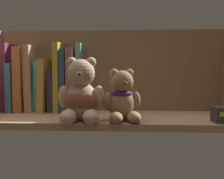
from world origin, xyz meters
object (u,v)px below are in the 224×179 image
at_px(book_7, 60,77).
at_px(teddy_bear_larger, 81,96).
at_px(book_2, 24,79).
at_px(book_4, 40,86).
at_px(book_0, 8,77).
at_px(book_10, 80,78).
at_px(teddy_bear_smaller, 122,99).
at_px(book_6, 53,90).
at_px(book_9, 73,80).
at_px(book_8, 66,81).
at_px(book_1, 17,87).
at_px(book_3, 32,79).
at_px(book_5, 46,85).

distance_m(book_7, teddy_bear_larger, 0.23).
relative_size(book_2, book_4, 1.26).
height_order(book_0, book_10, book_0).
bearing_deg(book_2, book_7, 0.00).
distance_m(book_2, teddy_bear_smaller, 0.41).
bearing_deg(book_6, book_9, 0.00).
xyz_separation_m(book_9, teddy_bear_larger, (0.06, -0.20, -0.04)).
xyz_separation_m(book_4, book_8, (0.10, 0.00, 0.02)).
distance_m(book_1, book_10, 0.24).
bearing_deg(teddy_bear_smaller, book_0, 156.08).
distance_m(book_9, teddy_bear_smaller, 0.27).
xyz_separation_m(book_2, book_4, (0.06, 0.00, -0.02)).
bearing_deg(teddy_bear_smaller, book_3, 150.54).
height_order(book_4, book_9, book_9).
bearing_deg(book_7, book_8, 0.00).
bearing_deg(book_10, book_6, 180.00).
height_order(book_4, book_5, book_5).
relative_size(book_4, book_9, 0.81).
xyz_separation_m(book_1, book_5, (0.11, 0.00, 0.01)).
bearing_deg(teddy_bear_smaller, book_8, 137.78).
bearing_deg(book_8, book_6, 180.00).
distance_m(book_0, book_4, 0.12).
height_order(book_3, teddy_bear_smaller, book_3).
distance_m(book_6, book_8, 0.06).
distance_m(book_3, book_8, 0.13).
bearing_deg(teddy_bear_smaller, book_6, 143.62).
distance_m(book_6, book_9, 0.08).
xyz_separation_m(book_4, teddy_bear_smaller, (0.31, -0.19, -0.03)).
xyz_separation_m(book_1, book_6, (0.14, 0.00, -0.01)).
height_order(book_3, book_9, book_3).
height_order(book_0, book_2, book_0).
bearing_deg(book_7, teddy_bear_larger, -59.91).
xyz_separation_m(book_5, book_6, (0.03, 0.00, -0.02)).
distance_m(book_3, teddy_bear_larger, 0.30).
bearing_deg(book_1, book_6, 0.00).
distance_m(book_1, book_8, 0.19).
bearing_deg(book_0, book_7, 0.00).
distance_m(book_1, book_2, 0.04).
distance_m(book_7, book_8, 0.03).
xyz_separation_m(book_3, book_10, (0.18, 0.00, 0.00)).
relative_size(book_6, teddy_bear_larger, 0.82).
bearing_deg(book_3, book_4, 0.00).
bearing_deg(book_9, book_6, 180.00).
relative_size(book_4, book_5, 0.98).
distance_m(book_5, book_9, 0.10).
bearing_deg(book_5, book_8, 0.00).
relative_size(book_0, book_8, 1.12).
xyz_separation_m(book_3, book_8, (0.13, 0.00, -0.01)).
distance_m(book_2, book_8, 0.16).
bearing_deg(book_7, book_10, 0.00).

